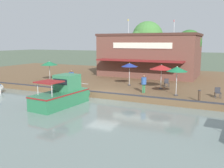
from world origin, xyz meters
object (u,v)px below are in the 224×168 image
object	(u,v)px
mooring_post	(199,96)
patio_umbrella_far_corner	(49,63)
motorboat_nearest_quay	(65,94)
cafe_chair_under_first_umbrella	(55,79)
person_mid_patio	(71,77)
patio_umbrella_back_row	(161,67)
cafe_chair_far_corner_seat	(167,82)
cafe_chair_beside_entrance	(218,92)
waterfront_restaurant	(150,55)
patio_umbrella_mid_patio_right	(129,65)
patio_umbrella_by_entrance	(177,69)
tree_downstream_bank	(146,38)
tree_behind_restaurant	(188,43)
person_at_quay_edge	(144,82)

from	to	relation	value
mooring_post	patio_umbrella_far_corner	bearing A→B (deg)	-101.20
motorboat_nearest_quay	cafe_chair_under_first_umbrella	bearing A→B (deg)	-135.95
person_mid_patio	motorboat_nearest_quay	xyz separation A→B (m)	(4.00, 2.14, -0.83)
patio_umbrella_back_row	patio_umbrella_far_corner	xyz separation A→B (m)	(0.47, -13.11, -0.08)
cafe_chair_under_first_umbrella	cafe_chair_far_corner_seat	distance (m)	12.05
cafe_chair_beside_entrance	waterfront_restaurant	bearing A→B (deg)	-140.19
cafe_chair_under_first_umbrella	cafe_chair_far_corner_seat	xyz separation A→B (m)	(-2.86, 11.70, 0.00)
cafe_chair_under_first_umbrella	mooring_post	bearing A→B (deg)	81.85
waterfront_restaurant	patio_umbrella_mid_patio_right	distance (m)	8.57
waterfront_restaurant	patio_umbrella_by_entrance	world-z (taller)	waterfront_restaurant
patio_umbrella_far_corner	person_mid_patio	distance (m)	5.76
patio_umbrella_far_corner	mooring_post	distance (m)	17.48
mooring_post	tree_downstream_bank	xyz separation A→B (m)	(-16.25, -9.56, 4.65)
waterfront_restaurant	tree_downstream_bank	distance (m)	4.36
patio_umbrella_back_row	motorboat_nearest_quay	distance (m)	9.58
patio_umbrella_by_entrance	cafe_chair_far_corner_seat	xyz separation A→B (m)	(-3.64, -1.66, -1.77)
patio_umbrella_mid_patio_right	patio_umbrella_far_corner	world-z (taller)	patio_umbrella_mid_patio_right
waterfront_restaurant	tree_downstream_bank	world-z (taller)	waterfront_restaurant
patio_umbrella_mid_patio_right	motorboat_nearest_quay	size ratio (longest dim) A/B	0.39
cafe_chair_beside_entrance	tree_behind_restaurant	size ratio (longest dim) A/B	0.14
patio_umbrella_by_entrance	waterfront_restaurant	bearing A→B (deg)	-152.96
patio_umbrella_mid_patio_right	patio_umbrella_far_corner	size ratio (longest dim) A/B	1.03
tree_behind_restaurant	waterfront_restaurant	bearing A→B (deg)	-65.85
cafe_chair_far_corner_seat	motorboat_nearest_quay	world-z (taller)	motorboat_nearest_quay
tree_behind_restaurant	person_mid_patio	bearing A→B (deg)	-31.38
patio_umbrella_far_corner	mooring_post	world-z (taller)	patio_umbrella_far_corner
cafe_chair_far_corner_seat	mooring_post	bearing A→B (deg)	36.12
cafe_chair_far_corner_seat	person_mid_patio	bearing A→B (deg)	-62.09
patio_umbrella_by_entrance	tree_downstream_bank	xyz separation A→B (m)	(-14.83, -7.53, 2.85)
person_at_quay_edge	person_mid_patio	xyz separation A→B (m)	(0.71, -7.24, 0.13)
cafe_chair_under_first_umbrella	cafe_chair_beside_entrance	size ratio (longest dim) A/B	1.00
cafe_chair_under_first_umbrella	tree_behind_restaurant	bearing A→B (deg)	136.70
patio_umbrella_back_row	patio_umbrella_by_entrance	xyz separation A→B (m)	(2.42, 1.94, 0.13)
tree_behind_restaurant	motorboat_nearest_quay	bearing A→B (deg)	-19.85
waterfront_restaurant	patio_umbrella_by_entrance	distance (m)	12.95
waterfront_restaurant	mooring_post	xyz separation A→B (m)	(12.95, 7.92, -2.32)
waterfront_restaurant	patio_umbrella_mid_patio_right	size ratio (longest dim) A/B	5.34
person_mid_patio	patio_umbrella_mid_patio_right	bearing A→B (deg)	129.43
person_at_quay_edge	patio_umbrella_mid_patio_right	bearing A→B (deg)	-140.02
waterfront_restaurant	mooring_post	distance (m)	15.36
tree_downstream_bank	tree_behind_restaurant	world-z (taller)	tree_downstream_bank
mooring_post	person_at_quay_edge	bearing A→B (deg)	-105.05
person_at_quay_edge	tree_behind_restaurant	world-z (taller)	tree_behind_restaurant
mooring_post	motorboat_nearest_quay	bearing A→B (deg)	-71.19
cafe_chair_far_corner_seat	motorboat_nearest_quay	distance (m)	10.54
waterfront_restaurant	person_at_quay_edge	xyz separation A→B (m)	(11.64, 3.04, -1.78)
motorboat_nearest_quay	cafe_chair_beside_entrance	bearing A→B (deg)	115.77
cafe_chair_far_corner_seat	tree_behind_restaurant	world-z (taller)	tree_behind_restaurant
patio_umbrella_far_corner	cafe_chair_far_corner_seat	distance (m)	13.58
patio_umbrella_mid_patio_right	person_at_quay_edge	xyz separation A→B (m)	(3.11, 2.61, -1.14)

